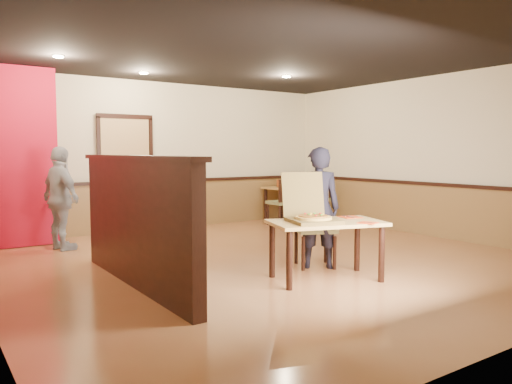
{
  "coord_description": "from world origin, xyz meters",
  "views": [
    {
      "loc": [
        -3.96,
        -5.45,
        1.49
      ],
      "look_at": [
        -0.26,
        0.0,
        0.95
      ],
      "focal_mm": 35.0,
      "sensor_mm": 36.0,
      "label": 1
    }
  ],
  "objects_px": {
    "diner": "(318,208)",
    "condiment": "(278,183)",
    "main_table": "(326,230)",
    "side_chair_right": "(318,197)",
    "passerby": "(61,198)",
    "diner_chair": "(314,224)",
    "side_table": "(283,195)",
    "side_chair_left": "(283,200)",
    "pizza_box": "(312,215)"
  },
  "relations": [
    {
      "from": "diner",
      "to": "condiment",
      "type": "bearing_deg",
      "value": -84.2
    },
    {
      "from": "main_table",
      "to": "side_chair_right",
      "type": "bearing_deg",
      "value": 66.91
    },
    {
      "from": "side_chair_right",
      "to": "passerby",
      "type": "height_order",
      "value": "passerby"
    },
    {
      "from": "diner_chair",
      "to": "diner",
      "type": "bearing_deg",
      "value": -85.32
    },
    {
      "from": "diner",
      "to": "side_table",
      "type": "bearing_deg",
      "value": -85.4
    },
    {
      "from": "side_chair_left",
      "to": "pizza_box",
      "type": "xyz_separation_m",
      "value": [
        -2.32,
        -3.56,
        0.25
      ]
    },
    {
      "from": "side_chair_right",
      "to": "pizza_box",
      "type": "xyz_separation_m",
      "value": [
        -3.24,
        -3.56,
        0.23
      ]
    },
    {
      "from": "side_chair_left",
      "to": "passerby",
      "type": "bearing_deg",
      "value": 0.12
    },
    {
      "from": "pizza_box",
      "to": "passerby",
      "type": "bearing_deg",
      "value": 135.46
    },
    {
      "from": "diner_chair",
      "to": "condiment",
      "type": "height_order",
      "value": "diner_chair"
    },
    {
      "from": "main_table",
      "to": "side_chair_left",
      "type": "distance_m",
      "value": 4.21
    },
    {
      "from": "diner_chair",
      "to": "side_chair_right",
      "type": "height_order",
      "value": "diner_chair"
    },
    {
      "from": "side_chair_left",
      "to": "condiment",
      "type": "bearing_deg",
      "value": -119.93
    },
    {
      "from": "side_chair_right",
      "to": "side_table",
      "type": "bearing_deg",
      "value": -69.09
    },
    {
      "from": "main_table",
      "to": "diner",
      "type": "relative_size",
      "value": 0.93
    },
    {
      "from": "side_chair_left",
      "to": "passerby",
      "type": "xyz_separation_m",
      "value": [
        -4.26,
        -0.07,
        0.27
      ]
    },
    {
      "from": "side_chair_left",
      "to": "side_table",
      "type": "relative_size",
      "value": 1.29
    },
    {
      "from": "side_chair_left",
      "to": "pizza_box",
      "type": "bearing_deg",
      "value": 56.09
    },
    {
      "from": "diner_chair",
      "to": "side_chair_right",
      "type": "xyz_separation_m",
      "value": [
        2.7,
        2.98,
        -0.01
      ]
    },
    {
      "from": "diner",
      "to": "passerby",
      "type": "bearing_deg",
      "value": -15.49
    },
    {
      "from": "main_table",
      "to": "diner",
      "type": "xyz_separation_m",
      "value": [
        0.31,
        0.5,
        0.19
      ]
    },
    {
      "from": "side_chair_left",
      "to": "diner",
      "type": "height_order",
      "value": "diner"
    },
    {
      "from": "side_chair_right",
      "to": "passerby",
      "type": "distance_m",
      "value": 5.18
    },
    {
      "from": "diner_chair",
      "to": "side_chair_left",
      "type": "xyz_separation_m",
      "value": [
        1.78,
        2.98,
        -0.03
      ]
    },
    {
      "from": "diner",
      "to": "main_table",
      "type": "bearing_deg",
      "value": 94.14
    },
    {
      "from": "side_chair_right",
      "to": "side_table",
      "type": "relative_size",
      "value": 1.34
    },
    {
      "from": "main_table",
      "to": "side_table",
      "type": "height_order",
      "value": "side_table"
    },
    {
      "from": "diner_chair",
      "to": "passerby",
      "type": "distance_m",
      "value": 3.82
    },
    {
      "from": "side_chair_left",
      "to": "condiment",
      "type": "distance_m",
      "value": 0.86
    },
    {
      "from": "diner_chair",
      "to": "side_chair_left",
      "type": "relative_size",
      "value": 1.06
    },
    {
      "from": "side_table",
      "to": "main_table",
      "type": "bearing_deg",
      "value": -121.48
    },
    {
      "from": "diner_chair",
      "to": "pizza_box",
      "type": "bearing_deg",
      "value": -106.54
    },
    {
      "from": "diner",
      "to": "condiment",
      "type": "distance_m",
      "value": 4.42
    },
    {
      "from": "side_table",
      "to": "diner",
      "type": "relative_size",
      "value": 0.47
    },
    {
      "from": "diner_chair",
      "to": "condiment",
      "type": "relative_size",
      "value": 6.2
    },
    {
      "from": "diner",
      "to": "condiment",
      "type": "xyz_separation_m",
      "value": [
        2.23,
        3.82,
        0.03
      ]
    },
    {
      "from": "side_chair_right",
      "to": "pizza_box",
      "type": "height_order",
      "value": "pizza_box"
    },
    {
      "from": "pizza_box",
      "to": "condiment",
      "type": "bearing_deg",
      "value": 73.95
    },
    {
      "from": "main_table",
      "to": "condiment",
      "type": "relative_size",
      "value": 9.01
    },
    {
      "from": "main_table",
      "to": "side_chair_left",
      "type": "height_order",
      "value": "side_chair_left"
    },
    {
      "from": "pizza_box",
      "to": "side_chair_right",
      "type": "bearing_deg",
      "value": 64.11
    },
    {
      "from": "pizza_box",
      "to": "diner",
      "type": "bearing_deg",
      "value": 58.82
    },
    {
      "from": "main_table",
      "to": "diner",
      "type": "height_order",
      "value": "diner"
    },
    {
      "from": "side_chair_right",
      "to": "side_table",
      "type": "distance_m",
      "value": 0.78
    },
    {
      "from": "side_chair_right",
      "to": "pizza_box",
      "type": "relative_size",
      "value": 1.31
    },
    {
      "from": "diner_chair",
      "to": "passerby",
      "type": "relative_size",
      "value": 0.63
    },
    {
      "from": "condiment",
      "to": "passerby",
      "type": "bearing_deg",
      "value": -170.52
    },
    {
      "from": "side_chair_right",
      "to": "side_table",
      "type": "xyz_separation_m",
      "value": [
        -0.47,
        0.62,
        0.02
      ]
    },
    {
      "from": "diner_chair",
      "to": "side_table",
      "type": "xyz_separation_m",
      "value": [
        2.23,
        3.59,
        0.01
      ]
    },
    {
      "from": "passerby",
      "to": "condiment",
      "type": "distance_m",
      "value": 4.71
    }
  ]
}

